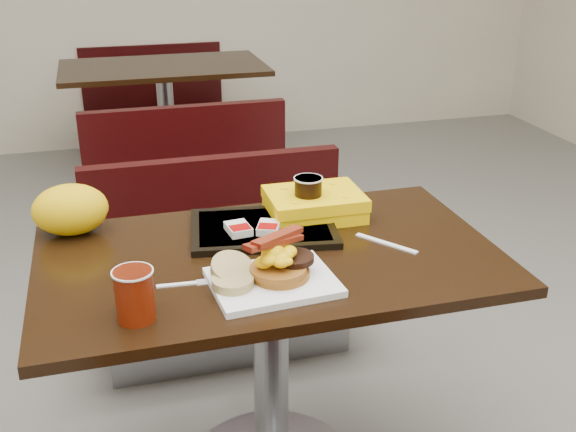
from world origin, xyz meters
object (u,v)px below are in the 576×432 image
object	(u,v)px
table_near	(271,372)
bench_far_s	(182,165)
table_far	(167,126)
tray	(263,228)
fork	(176,285)
coffee_cup_far	(308,195)
knife	(386,243)
clamshell	(314,205)
paper_bag	(70,210)
bench_far_n	(156,102)
coffee_cup_near	(135,295)
hashbrown_sleeve_right	(269,227)
pancake_stack	(280,271)
hashbrown_sleeve_left	(238,229)
bench_near_n	(225,266)
platter	(273,282)

from	to	relation	value
table_near	bench_far_s	size ratio (longest dim) A/B	1.20
table_far	tray	size ratio (longest dim) A/B	2.99
fork	coffee_cup_far	xyz separation A→B (m)	(0.42, 0.30, 0.07)
table_far	knife	bearing A→B (deg)	-83.08
knife	clamshell	distance (m)	0.27
clamshell	paper_bag	distance (m)	0.69
fork	paper_bag	distance (m)	0.45
fork	tray	distance (m)	0.37
bench_far_n	knife	distance (m)	3.36
bench_far_s	paper_bag	world-z (taller)	paper_bag
bench_far_n	tray	bearing A→B (deg)	-89.68
coffee_cup_far	clamshell	distance (m)	0.04
table_near	clamshell	size ratio (longest dim) A/B	4.36
coffee_cup_near	hashbrown_sleeve_right	distance (m)	0.51
coffee_cup_far	clamshell	world-z (taller)	coffee_cup_far
paper_bag	pancake_stack	bearing A→B (deg)	-41.60
bench_far_s	coffee_cup_near	distance (m)	2.21
hashbrown_sleeve_left	hashbrown_sleeve_right	world-z (taller)	same
bench_far_n	paper_bag	xyz separation A→B (m)	(-0.50, -3.03, 0.46)
bench_far_s	fork	xyz separation A→B (m)	(-0.26, -2.00, 0.39)
coffee_cup_far	paper_bag	bearing A→B (deg)	173.23
bench_far_n	knife	size ratio (longest dim) A/B	5.33
coffee_cup_near	bench_far_s	bearing A→B (deg)	80.42
bench_far_n	bench_near_n	bearing A→B (deg)	-90.00
knife	tray	size ratio (longest dim) A/B	0.47
bench_far_n	hashbrown_sleeve_right	distance (m)	3.23
platter	hashbrown_sleeve_right	world-z (taller)	hashbrown_sleeve_right
platter	clamshell	world-z (taller)	clamshell
bench_far_n	platter	distance (m)	3.49
bench_far_n	clamshell	world-z (taller)	clamshell
table_far	clamshell	world-z (taller)	clamshell
pancake_stack	clamshell	size ratio (longest dim) A/B	0.52
bench_far_s	paper_bag	bearing A→B (deg)	-107.00
platter	fork	size ratio (longest dim) A/B	2.20
paper_bag	hashbrown_sleeve_right	bearing A→B (deg)	-18.36
bench_near_n	coffee_cup_far	distance (m)	0.70
fork	clamshell	world-z (taller)	clamshell
fork	bench_far_s	bearing A→B (deg)	86.65
clamshell	paper_bag	size ratio (longest dim) A/B	1.34
hashbrown_sleeve_left	bench_far_n	bearing A→B (deg)	81.97
coffee_cup_far	bench_far_n	bearing A→B (deg)	93.04
table_far	knife	distance (m)	2.67
table_far	pancake_stack	size ratio (longest dim) A/B	8.41
pancake_stack	fork	world-z (taller)	pancake_stack
platter	hashbrown_sleeve_left	world-z (taller)	hashbrown_sleeve_left
table_near	coffee_cup_near	xyz separation A→B (m)	(-0.36, -0.23, 0.43)
table_near	fork	size ratio (longest dim) A/B	9.02
table_near	coffee_cup_near	bearing A→B (deg)	-147.46
pancake_stack	coffee_cup_far	world-z (taller)	coffee_cup_far
table_near	bench_near_n	size ratio (longest dim) A/B	1.20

